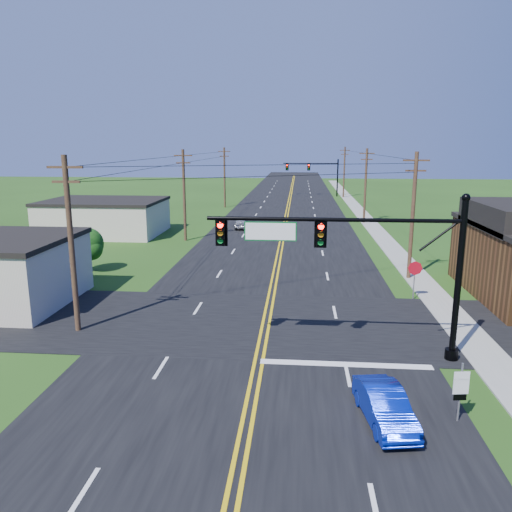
# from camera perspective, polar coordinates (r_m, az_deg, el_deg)

# --- Properties ---
(ground) EXTENTS (260.00, 260.00, 0.00)m
(ground) POSITION_cam_1_polar(r_m,az_deg,el_deg) (16.67, -2.43, -22.07)
(ground) COLOR #204012
(ground) RESTS_ON ground
(road_main) EXTENTS (16.00, 220.00, 0.04)m
(road_main) POSITION_cam_1_polar(r_m,az_deg,el_deg) (64.30, 3.27, 4.19)
(road_main) COLOR black
(road_main) RESTS_ON ground
(road_cross) EXTENTS (70.00, 10.00, 0.04)m
(road_cross) POSITION_cam_1_polar(r_m,az_deg,el_deg) (27.34, 0.80, -7.60)
(road_cross) COLOR black
(road_cross) RESTS_ON ground
(sidewalk) EXTENTS (2.00, 160.00, 0.08)m
(sidewalk) POSITION_cam_1_polar(r_m,az_deg,el_deg) (55.09, 13.94, 2.42)
(sidewalk) COLOR gray
(sidewalk) RESTS_ON ground
(signal_mast_main) EXTENTS (11.30, 0.60, 7.48)m
(signal_mast_main) POSITION_cam_1_polar(r_m,az_deg,el_deg) (22.23, 11.30, 0.10)
(signal_mast_main) COLOR black
(signal_mast_main) RESTS_ON ground
(signal_mast_far) EXTENTS (10.98, 0.60, 7.48)m
(signal_mast_far) POSITION_cam_1_polar(r_m,az_deg,el_deg) (93.74, 6.63, 9.58)
(signal_mast_far) COLOR black
(signal_mast_far) RESTS_ON ground
(cream_bldg_far) EXTENTS (12.20, 9.20, 3.70)m
(cream_bldg_far) POSITION_cam_1_polar(r_m,az_deg,el_deg) (56.15, -16.93, 4.31)
(cream_bldg_far) COLOR #B8B09D
(cream_bldg_far) RESTS_ON ground
(utility_pole_left_a) EXTENTS (1.80, 0.28, 9.00)m
(utility_pole_left_a) POSITION_cam_1_polar(r_m,az_deg,el_deg) (26.59, -20.38, 1.53)
(utility_pole_left_a) COLOR #39211A
(utility_pole_left_a) RESTS_ON ground
(utility_pole_left_b) EXTENTS (1.80, 0.28, 9.00)m
(utility_pole_left_b) POSITION_cam_1_polar(r_m,az_deg,el_deg) (50.11, -8.21, 7.09)
(utility_pole_left_b) COLOR #39211A
(utility_pole_left_b) RESTS_ON ground
(utility_pole_left_c) EXTENTS (1.80, 0.28, 9.00)m
(utility_pole_left_c) POSITION_cam_1_polar(r_m,az_deg,el_deg) (76.57, -3.62, 9.08)
(utility_pole_left_c) COLOR #39211A
(utility_pole_left_c) RESTS_ON ground
(utility_pole_right_a) EXTENTS (1.80, 0.28, 9.00)m
(utility_pole_right_a) POSITION_cam_1_polar(r_m,az_deg,el_deg) (36.77, 17.48, 4.64)
(utility_pole_right_a) COLOR #39211A
(utility_pole_right_a) RESTS_ON ground
(utility_pole_right_b) EXTENTS (1.80, 0.28, 9.00)m
(utility_pole_right_b) POSITION_cam_1_polar(r_m,az_deg,el_deg) (62.27, 12.41, 7.99)
(utility_pole_right_b) COLOR #39211A
(utility_pole_right_b) RESTS_ON ground
(utility_pole_right_c) EXTENTS (1.80, 0.28, 9.00)m
(utility_pole_right_c) POSITION_cam_1_polar(r_m,az_deg,el_deg) (92.04, 10.05, 9.52)
(utility_pole_right_c) COLOR #39211A
(utility_pole_right_c) RESTS_ON ground
(tree_right_back) EXTENTS (3.00, 3.00, 4.10)m
(tree_right_back) POSITION_cam_1_polar(r_m,az_deg,el_deg) (42.60, 24.32, 2.23)
(tree_right_back) COLOR #39211A
(tree_right_back) RESTS_ON ground
(tree_left) EXTENTS (2.40, 2.40, 3.37)m
(tree_left) POSITION_cam_1_polar(r_m,az_deg,el_deg) (39.62, -18.71, 1.34)
(tree_left) COLOR #39211A
(tree_left) RESTS_ON ground
(blue_car) EXTENTS (1.92, 3.95, 1.25)m
(blue_car) POSITION_cam_1_polar(r_m,az_deg,el_deg) (18.55, 14.47, -16.34)
(blue_car) COLOR #071FA9
(blue_car) RESTS_ON ground
(distant_car) EXTENTS (1.57, 3.80, 1.29)m
(distant_car) POSITION_cam_1_polar(r_m,az_deg,el_deg) (57.29, -1.59, 3.79)
(distant_car) COLOR #A6A7AB
(distant_car) RESTS_ON ground
(route_sign) EXTENTS (0.55, 0.12, 2.21)m
(route_sign) POSITION_cam_1_polar(r_m,az_deg,el_deg) (19.10, 22.35, -13.81)
(route_sign) COLOR slate
(route_sign) RESTS_ON ground
(stop_sign) EXTENTS (0.87, 0.11, 2.45)m
(stop_sign) POSITION_cam_1_polar(r_m,az_deg,el_deg) (32.33, 17.70, -1.76)
(stop_sign) COLOR slate
(stop_sign) RESTS_ON ground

